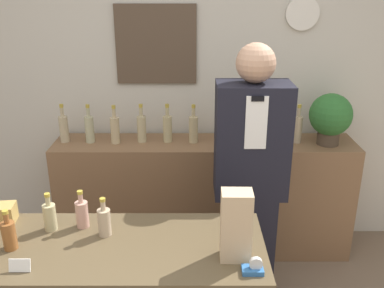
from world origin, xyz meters
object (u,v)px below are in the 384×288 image
(paper_bag, at_px, (237,226))
(tape_dispenser, at_px, (255,268))
(potted_plant, at_px, (332,117))
(shopkeeper, at_px, (251,184))

(paper_bag, xyz_separation_m, tape_dispenser, (0.07, -0.10, -0.14))
(paper_bag, bearing_deg, tape_dispenser, -55.98)
(potted_plant, bearing_deg, tape_dispenser, -116.82)
(potted_plant, height_order, tape_dispenser, potted_plant)
(shopkeeper, bearing_deg, potted_plant, 40.87)
(paper_bag, relative_size, tape_dispenser, 3.59)
(potted_plant, height_order, paper_bag, potted_plant)
(shopkeeper, bearing_deg, paper_bag, -101.78)
(potted_plant, bearing_deg, paper_bag, -120.72)
(shopkeeper, height_order, tape_dispenser, shopkeeper)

